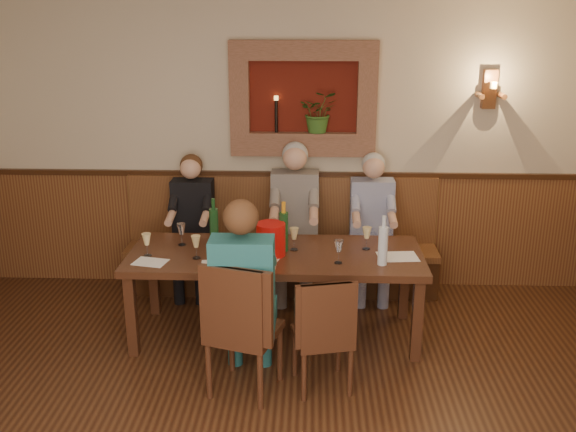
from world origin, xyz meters
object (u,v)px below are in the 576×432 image
Objects in this scene: person_bench_right at (371,239)px; spittoon_bucket at (271,239)px; person_bench_left at (193,238)px; wine_bottle_green_a at (284,231)px; chair_near_left at (244,353)px; wine_bottle_green_b at (214,226)px; bench at (281,258)px; water_bottle at (383,245)px; person_bench_mid at (294,234)px; chair_near_right at (323,355)px; person_chair_front at (245,311)px; dining_table at (276,261)px.

spittoon_bucket is (-0.89, -0.89, 0.31)m from person_bench_right.
person_bench_left is 3.24× the size of wine_bottle_green_a.
chair_near_left is 2.46× the size of wine_bottle_green_a.
wine_bottle_green_b is (-0.34, 1.02, 0.62)m from chair_near_left.
bench is 7.56× the size of water_bottle.
chair_near_left is 0.70× the size of person_bench_mid.
bench is at bearing 90.02° from chair_near_right.
chair_near_right is 0.60× the size of person_bench_mid.
person_bench_left is 2.02m from water_bottle.
person_bench_mid is 1.64m from person_chair_front.
dining_table is 0.22m from spittoon_bucket.
wine_bottle_green_a is at bearing 98.66° from chair_near_right.
spittoon_bucket is 0.15m from wine_bottle_green_a.
chair_near_left is 1.16× the size of chair_near_right.
person_chair_front is at bearing -67.61° from person_bench_left.
person_chair_front is at bearing 167.97° from chair_near_right.
person_bench_left is at bearing 132.23° from spittoon_bucket.
chair_near_left reaches higher than dining_table.
chair_near_right is at bearing -77.42° from bench.
wine_bottle_green_b is (-0.66, -0.66, 0.30)m from person_bench_mid.
water_bottle is at bearing -53.98° from bench.
bench is 1.08m from wine_bottle_green_a.
dining_table is at bearing -135.67° from person_bench_right.
wine_bottle_green_a is (-0.79, -0.79, 0.35)m from person_bench_right.
person_bench_right is at bearing 60.97° from chair_near_right.
spittoon_bucket is at bearing -124.20° from dining_table.
dining_table is at bearing -44.90° from person_bench_left.
water_bottle reaches higher than spittoon_bucket.
wine_bottle_green_a is at bearing -85.89° from bench.
water_bottle is at bearing 28.57° from person_chair_front.
wine_bottle_green_a is (0.06, -0.89, 0.60)m from bench.
person_bench_right is at bearing 89.28° from water_bottle.
person_bench_right is at bearing 57.33° from person_chair_front.
chair_near_right is (0.38, -0.77, -0.42)m from dining_table.
person_bench_right is 1.30m from spittoon_bucket.
wine_bottle_green_b is at bearing -124.68° from bench.
bench is at bearing 173.06° from person_bench_right.
chair_near_right is 2.05m from person_bench_left.
chair_near_right is at bearing -106.47° from person_bench_right.
person_bench_mid reaches higher than spittoon_bucket.
person_bench_mid is 0.85m from wine_bottle_green_a.
person_chair_front is 3.68× the size of water_bottle.
chair_near_right is 3.33× the size of spittoon_bucket.
water_bottle is (0.78, -0.27, -0.01)m from wine_bottle_green_a.
wine_bottle_green_b reaches higher than chair_near_right.
dining_table is 1.73× the size of person_bench_right.
person_bench_mid is 3.70× the size of wine_bottle_green_b.
wine_bottle_green_b reaches higher than water_bottle.
person_bench_left is at bearing 179.97° from person_bench_right.
dining_table is at bearing -90.00° from bench.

